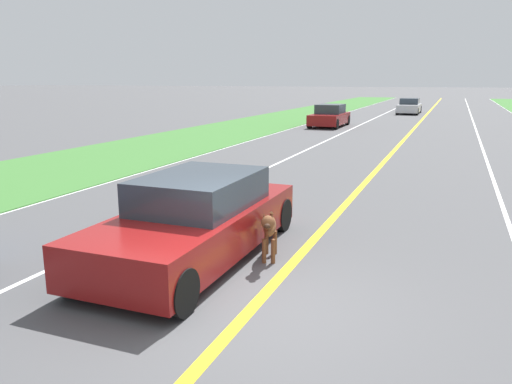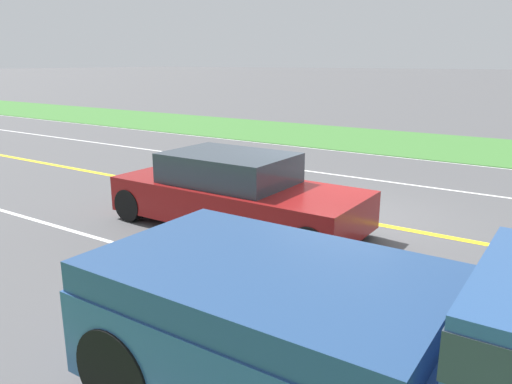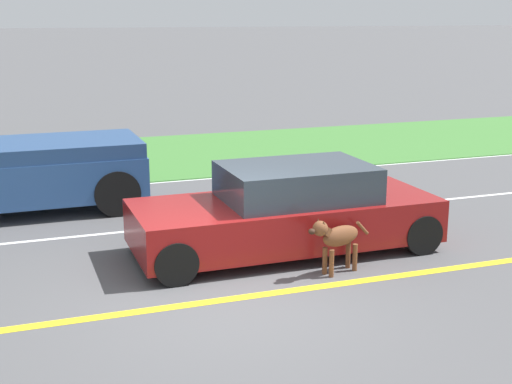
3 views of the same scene
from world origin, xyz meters
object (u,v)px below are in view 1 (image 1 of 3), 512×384
car_trailing_near (330,116)px  car_trailing_mid (409,106)px  ego_car (197,219)px  dog (269,228)px

car_trailing_near → car_trailing_mid: (-3.61, -14.62, -0.02)m
ego_car → dog: 1.23m
dog → car_trailing_near: (4.74, -24.04, 0.09)m
dog → car_trailing_mid: car_trailing_mid is taller
ego_car → car_trailing_near: size_ratio=1.13×
ego_car → car_trailing_mid: (-0.08, -38.93, -0.03)m
ego_car → car_trailing_near: bearing=-81.7°
car_trailing_near → car_trailing_mid: car_trailing_near is taller
car_trailing_mid → dog: bearing=91.7°
ego_car → dog: ego_car is taller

